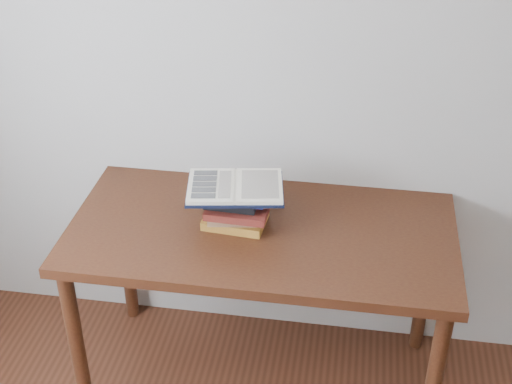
# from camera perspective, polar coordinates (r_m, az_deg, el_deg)

# --- Properties ---
(room_shell) EXTENTS (3.54, 3.54, 2.62)m
(room_shell) POSITION_cam_1_polar(r_m,az_deg,el_deg) (1.13, -8.52, -7.62)
(room_shell) COLOR #ADAAA3
(room_shell) RESTS_ON ground
(desk) EXTENTS (1.47, 0.74, 0.79)m
(desk) POSITION_cam_1_polar(r_m,az_deg,el_deg) (2.77, 0.44, -4.58)
(desk) COLOR #422310
(desk) RESTS_ON ground
(book_stack) EXTENTS (0.26, 0.20, 0.15)m
(book_stack) POSITION_cam_1_polar(r_m,az_deg,el_deg) (2.70, -1.60, -1.26)
(book_stack) COLOR #A58625
(book_stack) RESTS_ON desk
(open_book) EXTENTS (0.40, 0.30, 0.03)m
(open_book) POSITION_cam_1_polar(r_m,az_deg,el_deg) (2.66, -1.67, 0.39)
(open_book) COLOR black
(open_book) RESTS_ON book_stack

